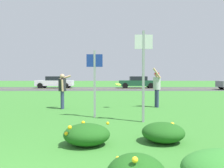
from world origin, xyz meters
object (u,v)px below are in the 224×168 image
person_thrower_dark_shirt (63,88)px  frisbee_lime (119,84)px  sign_post_near_path (95,77)px  car_dark_green_center_left (138,82)px  sign_post_by_roadside (144,67)px  car_white_center_right (55,82)px  person_catcher_red_cap_gray_shirt (157,86)px

person_thrower_dark_shirt → frisbee_lime: size_ratio=5.30×
sign_post_near_path → frisbee_lime: (0.89, 2.32, -0.35)m
sign_post_near_path → car_dark_green_center_left: size_ratio=0.52×
person_thrower_dark_shirt → car_dark_green_center_left: person_thrower_dark_shirt is taller
car_dark_green_center_left → sign_post_by_roadside: bearing=-95.9°
person_thrower_dark_shirt → frisbee_lime: (2.49, 0.21, 0.15)m
car_dark_green_center_left → car_white_center_right: (-10.25, 0.00, 0.00)m
car_dark_green_center_left → car_white_center_right: bearing=180.0°
person_catcher_red_cap_gray_shirt → frisbee_lime: size_ratio=6.28×
person_thrower_dark_shirt → person_catcher_red_cap_gray_shirt: person_catcher_red_cap_gray_shirt is taller
frisbee_lime → car_white_center_right: 19.27m
person_thrower_dark_shirt → person_catcher_red_cap_gray_shirt: (4.31, 0.52, 0.06)m
sign_post_by_roadside → person_catcher_red_cap_gray_shirt: (1.11, 3.46, -0.74)m
car_white_center_right → sign_post_near_path: bearing=-72.2°
sign_post_near_path → person_catcher_red_cap_gray_shirt: (2.71, 2.64, -0.44)m
car_white_center_right → person_catcher_red_cap_gray_shirt: bearing=-62.3°
person_catcher_red_cap_gray_shirt → sign_post_near_path: bearing=-135.8°
sign_post_by_roadside → frisbee_lime: (-0.70, 3.15, -0.65)m
sign_post_near_path → sign_post_by_roadside: size_ratio=0.82×
person_catcher_red_cap_gray_shirt → frisbee_lime: bearing=-170.2°
frisbee_lime → car_white_center_right: bearing=112.5°
frisbee_lime → car_dark_green_center_left: car_dark_green_center_left is taller
person_thrower_dark_shirt → car_white_center_right: size_ratio=0.35×
person_thrower_dark_shirt → car_dark_green_center_left: bearing=73.4°
sign_post_by_roadside → person_catcher_red_cap_gray_shirt: bearing=72.2°
sign_post_by_roadside → frisbee_lime: size_ratio=9.79×
person_catcher_red_cap_gray_shirt → person_thrower_dark_shirt: bearing=-173.1°
car_white_center_right → frisbee_lime: bearing=-67.5°
sign_post_by_roadside → car_white_center_right: bearing=111.1°
person_thrower_dark_shirt → car_white_center_right: bearing=105.2°
car_dark_green_center_left → car_white_center_right: same height
sign_post_near_path → person_catcher_red_cap_gray_shirt: 3.80m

